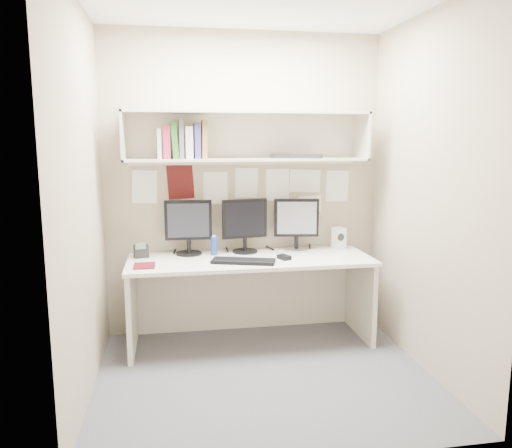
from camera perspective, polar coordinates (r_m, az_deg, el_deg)
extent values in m
cube|color=#4C4C51|center=(3.77, 1.00, -17.03)|extent=(2.40, 2.00, 0.01)
cube|color=tan|center=(4.38, -1.38, 4.47)|extent=(2.40, 0.02, 2.60)
cube|color=tan|center=(2.43, 5.47, 0.29)|extent=(2.40, 0.02, 2.60)
cube|color=tan|center=(3.39, -19.33, 2.42)|extent=(0.02, 2.00, 2.60)
cube|color=tan|center=(3.81, 19.14, 3.17)|extent=(0.02, 2.00, 2.60)
cube|color=silver|center=(4.12, -0.62, -4.11)|extent=(2.00, 0.70, 0.03)
cube|color=beige|center=(4.53, -1.28, -7.62)|extent=(1.96, 0.02, 0.70)
cube|color=beige|center=(4.17, -1.00, 7.38)|extent=(2.00, 0.38, 0.02)
cube|color=beige|center=(4.17, -1.02, 12.60)|extent=(2.00, 0.38, 0.02)
cube|color=beige|center=(4.35, -1.38, 9.97)|extent=(2.00, 0.02, 0.40)
cube|color=beige|center=(4.14, -14.90, 9.68)|extent=(0.02, 0.38, 0.40)
cube|color=beige|center=(4.43, 11.95, 9.76)|extent=(0.02, 0.38, 0.40)
cylinder|color=black|center=(4.28, -7.66, -3.35)|extent=(0.22, 0.22, 0.02)
cylinder|color=black|center=(4.27, -7.68, -2.53)|extent=(0.04, 0.04, 0.11)
cube|color=black|center=(4.24, -7.75, 0.44)|extent=(0.40, 0.06, 0.34)
cube|color=black|center=(4.22, -7.74, 0.40)|extent=(0.35, 0.02, 0.29)
cylinder|color=black|center=(4.33, -1.26, -3.14)|extent=(0.22, 0.22, 0.02)
cylinder|color=black|center=(4.31, -1.27, -2.33)|extent=(0.04, 0.04, 0.11)
cube|color=black|center=(4.28, -1.30, 0.62)|extent=(0.40, 0.10, 0.34)
cube|color=black|center=(4.26, -1.26, 0.58)|extent=(0.34, 0.06, 0.29)
cylinder|color=#A5A5AA|center=(4.41, 4.62, -2.91)|extent=(0.21, 0.21, 0.02)
cylinder|color=black|center=(4.40, 4.63, -2.13)|extent=(0.04, 0.04, 0.11)
cube|color=black|center=(4.37, 4.63, 0.72)|extent=(0.39, 0.10, 0.33)
cube|color=#B2B2B7|center=(4.35, 4.70, 0.68)|extent=(0.34, 0.06, 0.28)
cube|color=black|center=(3.96, -1.46, -4.26)|extent=(0.53, 0.32, 0.02)
cube|color=black|center=(4.08, 3.23, -3.81)|extent=(0.11, 0.13, 0.03)
cube|color=silver|center=(4.50, 9.44, -1.62)|extent=(0.12, 0.12, 0.19)
cylinder|color=black|center=(4.45, 9.67, -1.50)|extent=(0.07, 0.03, 0.07)
cylinder|color=#16399A|center=(4.23, -4.82, -2.51)|extent=(0.05, 0.05, 0.15)
cylinder|color=white|center=(4.21, -4.84, -1.42)|extent=(0.03, 0.03, 0.02)
cube|color=#550E16|center=(3.94, -12.64, -4.68)|extent=(0.16, 0.20, 0.01)
cube|color=black|center=(4.24, -12.99, -3.05)|extent=(0.13, 0.12, 0.10)
cube|color=#4C6659|center=(4.18, -13.05, -2.45)|extent=(0.08, 0.03, 0.06)
cube|color=beige|center=(4.11, -10.96, 8.97)|extent=(0.03, 0.19, 0.24)
cube|color=#AB1F45|center=(4.11, -10.16, 9.18)|extent=(0.06, 0.19, 0.26)
cube|color=#266321|center=(4.11, -9.28, 9.39)|extent=(0.05, 0.19, 0.29)
cube|color=#545258|center=(4.11, -8.53, 9.59)|extent=(0.04, 0.19, 0.32)
cube|color=silver|center=(4.12, -7.67, 9.18)|extent=(0.06, 0.19, 0.26)
cube|color=#3E317C|center=(4.12, -6.74, 9.38)|extent=(0.05, 0.19, 0.28)
cube|color=olive|center=(4.12, -5.94, 9.58)|extent=(0.04, 0.19, 0.31)
cube|color=black|center=(4.23, 4.63, 7.73)|extent=(0.46, 0.30, 0.03)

